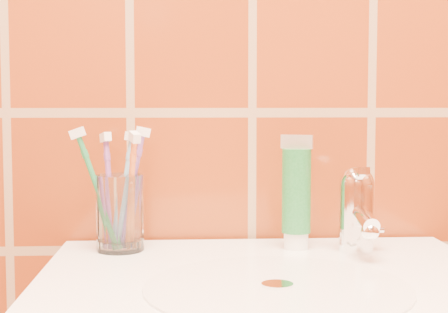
{
  "coord_description": "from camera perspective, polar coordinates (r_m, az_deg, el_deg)",
  "views": [
    {
      "loc": [
        -0.1,
        0.17,
        1.06
      ],
      "look_at": [
        -0.05,
        1.08,
        0.98
      ],
      "focal_mm": 55.0,
      "sensor_mm": 36.0,
      "label": 1
    }
  ],
  "objects": [
    {
      "name": "toothbrush_0",
      "position": [
        0.96,
        -10.41,
        -2.81
      ],
      "size": [
        0.1,
        0.09,
        0.18
      ],
      "primitive_type": null,
      "rotation": [
        0.34,
        0.0,
        -1.69
      ],
      "color": "#1F7641",
      "rests_on": "glass_tumbler"
    },
    {
      "name": "toothbrush_2",
      "position": [
        0.95,
        -7.79,
        -3.0
      ],
      "size": [
        0.08,
        0.11,
        0.18
      ],
      "primitive_type": null,
      "rotation": [
        0.24,
        0.0,
        0.43
      ],
      "color": "#D56325",
      "rests_on": "glass_tumbler"
    },
    {
      "name": "toothbrush_3",
      "position": [
        0.98,
        -9.47,
        -2.91
      ],
      "size": [
        0.07,
        0.09,
        0.18
      ],
      "primitive_type": null,
      "rotation": [
        0.19,
        0.0,
        -2.68
      ],
      "color": "#7F418C",
      "rests_on": "glass_tumbler"
    },
    {
      "name": "glass_tumbler",
      "position": [
        0.97,
        -8.65,
        -4.65
      ],
      "size": [
        0.08,
        0.08,
        0.11
      ],
      "primitive_type": "cylinder",
      "rotation": [
        0.0,
        0.0,
        0.16
      ],
      "color": "white",
      "rests_on": "pedestal_sink"
    },
    {
      "name": "faucet",
      "position": [
        0.97,
        11.01,
        -4.11
      ],
      "size": [
        0.05,
        0.11,
        0.12
      ],
      "color": "white",
      "rests_on": "pedestal_sink"
    },
    {
      "name": "toothpaste_tube",
      "position": [
        0.97,
        6.03,
        -3.27
      ],
      "size": [
        0.05,
        0.04,
        0.16
      ],
      "rotation": [
        0.0,
        0.0,
        -0.42
      ],
      "color": "white",
      "rests_on": "pedestal_sink"
    },
    {
      "name": "toothbrush_4",
      "position": [
        0.98,
        -8.29,
        -2.84
      ],
      "size": [
        0.09,
        0.09,
        0.18
      ],
      "primitive_type": null,
      "rotation": [
        0.21,
        0.0,
        2.38
      ],
      "color": "#6DA3C2",
      "rests_on": "glass_tumbler"
    },
    {
      "name": "toothbrush_1",
      "position": [
        0.98,
        -7.7,
        -2.66
      ],
      "size": [
        0.07,
        0.07,
        0.18
      ],
      "primitive_type": null,
      "rotation": [
        0.21,
        0.0,
        1.72
      ],
      "color": "#754798",
      "rests_on": "glass_tumbler"
    }
  ]
}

